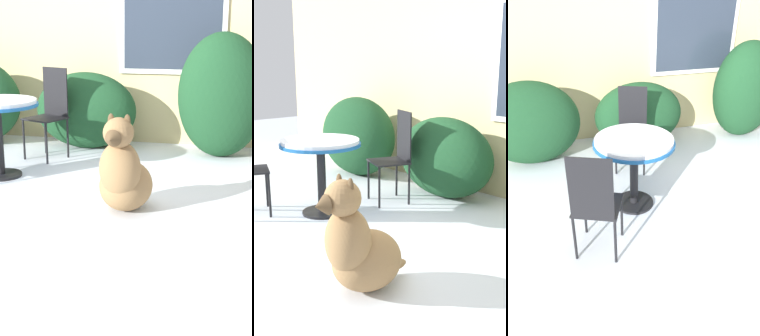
{
  "view_description": "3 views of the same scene",
  "coord_description": "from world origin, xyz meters",
  "views": [
    {
      "loc": [
        1.75,
        -4.17,
        1.49
      ],
      "look_at": [
        0.83,
        -0.28,
        0.35
      ],
      "focal_mm": 55.0,
      "sensor_mm": 36.0,
      "label": 1
    },
    {
      "loc": [
        2.82,
        -1.97,
        1.49
      ],
      "look_at": [
        0.0,
        0.6,
        0.55
      ],
      "focal_mm": 45.0,
      "sensor_mm": 36.0,
      "label": 2
    },
    {
      "loc": [
        -1.42,
        -2.41,
        2.1
      ],
      "look_at": [
        -0.61,
        0.36,
        0.44
      ],
      "focal_mm": 35.0,
      "sensor_mm": 36.0,
      "label": 3
    }
  ],
  "objects": [
    {
      "name": "ground_plane",
      "position": [
        0.0,
        0.0,
        0.0
      ],
      "size": [
        16.0,
        16.0,
        0.0
      ],
      "primitive_type": "plane",
      "color": "silver"
    },
    {
      "name": "house_wall",
      "position": [
        0.04,
        2.2,
        1.59
      ],
      "size": [
        8.0,
        0.1,
        3.18
      ],
      "color": "#D1BC84",
      "rests_on": "ground_plane"
    },
    {
      "name": "shrub_left",
      "position": [
        -1.6,
        1.64,
        0.53
      ],
      "size": [
        1.25,
        0.76,
        1.07
      ],
      "color": "#194223",
      "rests_on": "ground_plane"
    },
    {
      "name": "shrub_middle",
      "position": [
        -0.15,
        1.73,
        0.46
      ],
      "size": [
        1.24,
        0.67,
        0.92
      ],
      "color": "#194223",
      "rests_on": "ground_plane"
    },
    {
      "name": "patio_table",
      "position": [
        -0.61,
        0.36,
        0.64
      ],
      "size": [
        0.81,
        0.81,
        0.77
      ],
      "color": "black",
      "rests_on": "ground_plane"
    },
    {
      "name": "patio_chair_near_table",
      "position": [
        -0.4,
        1.19,
        0.54
      ],
      "size": [
        0.49,
        0.49,
        1.01
      ],
      "rotation": [
        0.0,
        0.0,
        -0.38
      ],
      "color": "black",
      "rests_on": "ground_plane"
    },
    {
      "name": "dog",
      "position": [
        0.82,
        -0.34,
        0.31
      ],
      "size": [
        0.47,
        0.73,
        0.82
      ],
      "rotation": [
        0.0,
        0.0,
        -0.09
      ],
      "color": "#937047",
      "rests_on": "ground_plane"
    }
  ]
}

